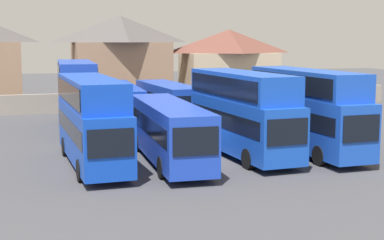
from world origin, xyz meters
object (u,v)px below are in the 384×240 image
Objects in this scene: bus_6 at (119,103)px; bus_7 at (168,102)px; bus_4 at (307,106)px; house_terrace_right at (229,64)px; bus_5 at (76,91)px; bus_8 at (235,99)px; house_terrace_centre at (121,59)px; bus_2 at (169,129)px; bus_1 at (92,117)px; bus_3 at (242,109)px.

bus_7 reaches higher than bus_6.
house_terrace_right is (6.55, 30.31, 1.21)m from bus_4.
bus_8 is at bearing 92.28° from bus_5.
bus_7 is 5.79m from bus_8.
bus_4 is at bearing -79.58° from house_terrace_centre.
house_terrace_right is at bearing -1.27° from house_terrace_centre.
house_terrace_right is at bearing 166.40° from bus_4.
bus_2 is 1.10× the size of house_terrace_right.
bus_4 is at bearing 18.21° from bus_7.
bus_1 is 4.23m from bus_2.
bus_8 is (0.78, 13.58, -0.89)m from bus_4.
bus_2 is 13.63m from bus_6.
bus_2 is 16.70m from bus_8.
bus_3 is 13.19m from bus_7.
bus_7 is 1.03× the size of house_terrace_centre.
bus_1 is 35.81m from house_terrace_right.
bus_6 is at bearing -132.34° from house_terrace_right.
bus_2 is 1.09× the size of bus_7.
house_terrace_right reaches higher than bus_7.
bus_3 reaches higher than bus_2.
bus_5 reaches higher than bus_1.
bus_4 reaches higher than bus_6.
house_terrace_centre is at bearing 178.73° from house_terrace_right.
bus_4 is at bearing 94.27° from bus_2.
bus_2 is at bearing 17.39° from bus_5.
house_terrace_centre is (2.95, 30.83, 2.83)m from bus_2.
bus_8 is 18.38m from house_terrace_centre.
bus_6 is 17.75m from house_terrace_centre.
bus_4 is 1.06× the size of house_terrace_centre.
bus_4 is at bearing 83.61° from bus_3.
house_terrace_right is at bearing 145.90° from bus_1.
bus_4 is 14.28m from bus_7.
bus_5 is 1.03× the size of house_terrace_centre.
bus_3 reaches higher than bus_7.
bus_7 is 20.63m from house_terrace_right.
bus_1 is 0.88× the size of bus_6.
bus_4 reaches higher than bus_7.
house_terrace_centre is (3.27, 17.21, 2.85)m from bus_6.
bus_5 is at bearing -138.50° from house_terrace_right.
bus_8 reaches higher than bus_2.
bus_3 is at bearing 88.97° from bus_1.
house_terrace_right is (10.58, 30.09, 1.25)m from bus_3.
bus_2 is 1.13× the size of house_terrace_centre.
bus_5 is 7.17m from bus_7.
bus_1 is at bearing -92.66° from bus_3.
bus_7 is at bearing -178.93° from bus_3.
bus_1 is 31.31m from house_terrace_centre.
bus_1 is at bearing -43.94° from bus_8.
bus_3 is at bearing -87.00° from house_terrace_centre.
bus_7 is (3.56, 13.60, -0.01)m from bus_2.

